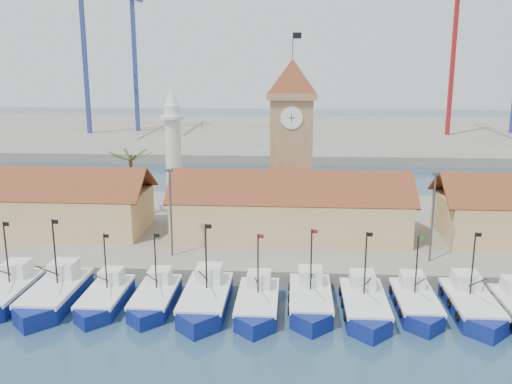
# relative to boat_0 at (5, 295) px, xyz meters

# --- Properties ---
(ground) EXTENTS (400.00, 400.00, 0.00)m
(ground) POSITION_rel_boat_0_xyz_m (25.08, -2.69, -0.80)
(ground) COLOR navy
(ground) RESTS_ON ground
(quay) EXTENTS (140.00, 32.00, 1.50)m
(quay) POSITION_rel_boat_0_xyz_m (25.08, 21.31, -0.05)
(quay) COLOR gray
(quay) RESTS_ON ground
(terminal) EXTENTS (240.00, 80.00, 2.00)m
(terminal) POSITION_rel_boat_0_xyz_m (25.08, 107.31, 0.20)
(terminal) COLOR gray
(terminal) RESTS_ON ground
(boat_0) EXTENTS (3.71, 10.17, 7.70)m
(boat_0) POSITION_rel_boat_0_xyz_m (0.00, 0.00, 0.00)
(boat_0) COLOR navy
(boat_0) RESTS_ON ground
(boat_1) EXTENTS (3.89, 10.65, 8.06)m
(boat_1) POSITION_rel_boat_0_xyz_m (4.48, -0.15, 0.04)
(boat_1) COLOR navy
(boat_1) RESTS_ON ground
(boat_2) EXTENTS (3.29, 9.01, 6.81)m
(boat_2) POSITION_rel_boat_0_xyz_m (9.05, -0.18, -0.09)
(boat_2) COLOR navy
(boat_2) RESTS_ON ground
(boat_3) EXTENTS (3.31, 9.06, 6.85)m
(boat_3) POSITION_rel_boat_0_xyz_m (13.43, 0.09, -0.09)
(boat_3) COLOR navy
(boat_3) RESTS_ON ground
(boat_4) EXTENTS (3.83, 10.49, 7.94)m
(boat_4) POSITION_rel_boat_0_xyz_m (17.95, -0.27, 0.03)
(boat_4) COLOR navy
(boat_4) RESTS_ON ground
(boat_5) EXTENTS (3.48, 9.54, 7.22)m
(boat_5) POSITION_rel_boat_0_xyz_m (22.48, -0.58, -0.05)
(boat_5) COLOR navy
(boat_5) RESTS_ON ground
(boat_6) EXTENTS (3.61, 9.88, 7.47)m
(boat_6) POSITION_rel_boat_0_xyz_m (27.02, 0.31, -0.02)
(boat_6) COLOR navy
(boat_6) RESTS_ON ground
(boat_7) EXTENTS (3.63, 9.96, 7.53)m
(boat_7) POSITION_rel_boat_0_xyz_m (31.58, -0.42, -0.02)
(boat_7) COLOR navy
(boat_7) RESTS_ON ground
(boat_8) EXTENTS (3.37, 9.23, 6.98)m
(boat_8) POSITION_rel_boat_0_xyz_m (36.04, 0.49, -0.07)
(boat_8) COLOR navy
(boat_8) RESTS_ON ground
(boat_9) EXTENTS (3.62, 9.91, 7.50)m
(boat_9) POSITION_rel_boat_0_xyz_m (40.66, 0.21, -0.02)
(boat_9) COLOR navy
(boat_9) RESTS_ON ground
(hall_left) EXTENTS (31.20, 10.13, 7.61)m
(hall_left) POSITION_rel_boat_0_xyz_m (-6.92, 17.31, 3.19)
(hall_left) COLOR tan
(hall_left) RESTS_ON quay
(hall_center) EXTENTS (27.04, 10.13, 7.61)m
(hall_center) POSITION_rel_boat_0_xyz_m (25.08, 17.31, 3.19)
(hall_center) COLOR tan
(hall_center) RESTS_ON quay
(clock_tower) EXTENTS (5.80, 5.80, 22.70)m
(clock_tower) POSITION_rel_boat_0_xyz_m (25.08, 23.31, 11.16)
(clock_tower) COLOR tan
(clock_tower) RESTS_ON quay
(minaret) EXTENTS (3.00, 3.00, 16.30)m
(minaret) POSITION_rel_boat_0_xyz_m (10.08, 25.31, 8.93)
(minaret) COLOR silver
(minaret) RESTS_ON quay
(palm_tree) EXTENTS (5.60, 5.03, 8.39)m
(palm_tree) POSITION_rel_boat_0_xyz_m (5.08, 23.31, 5.45)
(palm_tree) COLOR brown
(palm_tree) RESTS_ON quay
(lamp_posts) EXTENTS (80.70, 0.25, 9.03)m
(lamp_posts) POSITION_rel_boat_0_xyz_m (25.58, 9.31, 5.68)
(lamp_posts) COLOR #3F3F44
(lamp_posts) RESTS_ON quay
(crane_blue_far) EXTENTS (1.00, 36.71, 45.65)m
(crane_blue_far) POSITION_rel_boat_0_xyz_m (-27.77, 97.41, 26.87)
(crane_blue_far) COLOR navy
(crane_blue_far) RESTS_ON terminal
(crane_blue_near) EXTENTS (1.00, 34.12, 42.13)m
(crane_blue_near) POSITION_rel_boat_0_xyz_m (-16.61, 103.69, 24.71)
(crane_blue_near) COLOR navy
(crane_blue_near) RESTS_ON terminal
(crane_red_right) EXTENTS (1.00, 32.61, 42.34)m
(crane_red_right) POSITION_rel_boat_0_xyz_m (64.40, 100.92, 24.70)
(crane_red_right) COLOR maroon
(crane_red_right) RESTS_ON terminal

